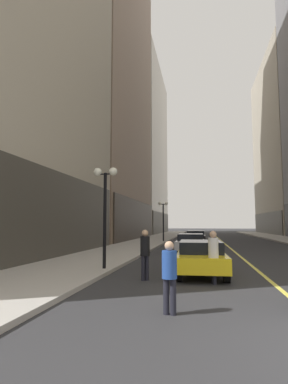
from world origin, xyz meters
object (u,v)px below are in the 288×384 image
object	(u,v)px
pedestrian_in_white_shirt	(213,253)
street_lamp_left_far	(163,212)
street_lamp_left_near	(105,195)
car_black	(196,237)
car_silver	(191,242)
car_yellow	(201,257)
pedestrian_in_black_coat	(145,251)
pedestrian_in_blue_hoodie	(169,272)

from	to	relation	value
pedestrian_in_white_shirt	street_lamp_left_far	distance (m)	23.66
pedestrian_in_white_shirt	street_lamp_left_near	distance (m)	5.30
car_black	street_lamp_left_near	xyz separation A→B (m)	(-3.50, -19.31, 2.54)
car_black	car_silver	bearing A→B (deg)	-91.07
car_silver	pedestrian_in_white_shirt	world-z (taller)	pedestrian_in_white_shirt
street_lamp_left_far	street_lamp_left_near	bearing A→B (deg)	-90.00
car_yellow	street_lamp_left_near	world-z (taller)	street_lamp_left_near
car_black	street_lamp_left_far	bearing A→B (deg)	150.86
car_silver	street_lamp_left_far	bearing A→B (deg)	105.48
car_black	street_lamp_left_near	size ratio (longest dim) A/B	0.98
car_yellow	street_lamp_left_far	xyz separation A→B (m)	(-4.01, 21.34, 2.54)
car_yellow	street_lamp_left_far	world-z (taller)	street_lamp_left_far
car_yellow	pedestrian_in_black_coat	bearing A→B (deg)	-141.50
street_lamp_left_far	car_silver	bearing A→B (deg)	-74.52
pedestrian_in_white_shirt	street_lamp_left_far	size ratio (longest dim) A/B	0.40
car_silver	pedestrian_in_blue_hoodie	xyz separation A→B (m)	(0.00, -15.00, 0.22)
car_black	street_lamp_left_near	world-z (taller)	street_lamp_left_near
car_yellow	street_lamp_left_near	xyz separation A→B (m)	(-4.01, 0.07, 2.54)
pedestrian_in_blue_hoodie	street_lamp_left_far	world-z (taller)	street_lamp_left_far
car_yellow	car_black	xyz separation A→B (m)	(-0.51, 19.39, 0.00)
car_yellow	pedestrian_in_white_shirt	distance (m)	1.88
pedestrian_in_black_coat	street_lamp_left_near	xyz separation A→B (m)	(-2.03, 1.65, 2.20)
car_yellow	street_lamp_left_near	distance (m)	4.75
car_yellow	pedestrian_in_black_coat	xyz separation A→B (m)	(-1.98, -1.57, 0.33)
street_lamp_left_near	street_lamp_left_far	xyz separation A→B (m)	(0.00, 21.26, 0.00)
car_black	pedestrian_in_white_shirt	size ratio (longest dim) A/B	2.47
pedestrian_in_black_coat	street_lamp_left_far	distance (m)	23.10
car_yellow	pedestrian_in_blue_hoodie	size ratio (longest dim) A/B	2.64
car_yellow	car_black	bearing A→B (deg)	91.52
car_yellow	pedestrian_in_blue_hoodie	xyz separation A→B (m)	(-0.70, -5.62, 0.22)
car_silver	pedestrian_in_blue_hoodie	bearing A→B (deg)	-90.00
pedestrian_in_blue_hoodie	street_lamp_left_near	xyz separation A→B (m)	(-3.31, 5.70, 2.32)
pedestrian_in_black_coat	car_yellow	bearing A→B (deg)	38.50
pedestrian_in_white_shirt	street_lamp_left_far	bearing A→B (deg)	100.83
car_yellow	street_lamp_left_far	distance (m)	21.86
pedestrian_in_white_shirt	pedestrian_in_blue_hoodie	size ratio (longest dim) A/B	1.09
car_yellow	street_lamp_left_far	size ratio (longest dim) A/B	0.97
car_silver	pedestrian_in_white_shirt	size ratio (longest dim) A/B	2.47
pedestrian_in_black_coat	pedestrian_in_blue_hoodie	bearing A→B (deg)	-72.49
street_lamp_left_far	pedestrian_in_black_coat	bearing A→B (deg)	-84.93
car_silver	pedestrian_in_blue_hoodie	distance (m)	15.00
street_lamp_left_near	street_lamp_left_far	world-z (taller)	same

